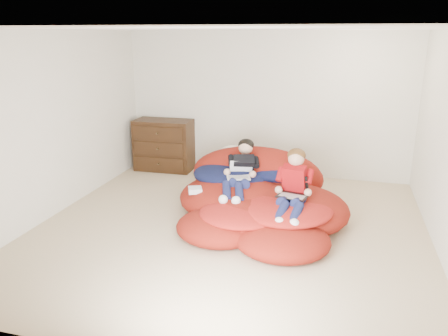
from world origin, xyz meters
TOP-DOWN VIEW (x-y plane):
  - room_shell at (0.00, 0.00)m, footprint 5.10×5.10m
  - dresser at (-1.83, 2.22)m, footprint 1.06×0.60m
  - beanbag_pile at (0.28, 0.47)m, footprint 2.38×2.45m
  - cream_pillow at (-0.29, 1.34)m, footprint 0.49×0.31m
  - older_boy at (0.01, 0.60)m, footprint 0.39×1.10m
  - younger_boy at (0.79, 0.15)m, footprint 0.37×0.94m
  - laptop_white at (0.01, 0.51)m, footprint 0.37×0.41m
  - laptop_black at (0.79, 0.16)m, footprint 0.41×0.44m
  - power_adapter at (-0.54, 0.21)m, footprint 0.24×0.24m

SIDE VIEW (x-z plane):
  - room_shell at x=0.00m, z-range -1.17..1.60m
  - beanbag_pile at x=0.28m, z-range -0.19..0.73m
  - power_adapter at x=-0.54m, z-range 0.39..0.45m
  - dresser at x=-1.83m, z-range 0.00..0.94m
  - laptop_black at x=0.79m, z-range 0.44..0.69m
  - laptop_white at x=0.01m, z-range 0.51..0.73m
  - cream_pillow at x=-0.29m, z-range 0.46..0.78m
  - younger_boy at x=0.79m, z-range 0.27..1.03m
  - older_boy at x=0.01m, z-range 0.34..0.98m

